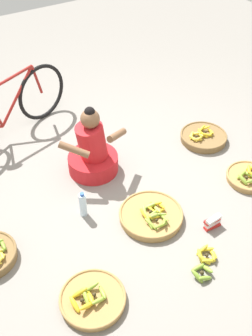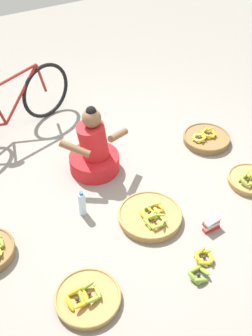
% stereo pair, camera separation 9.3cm
% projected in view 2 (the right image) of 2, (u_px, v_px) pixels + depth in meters
% --- Properties ---
extents(ground_plane, '(10.00, 10.00, 0.00)m').
position_uv_depth(ground_plane, '(116.00, 183.00, 4.13)').
color(ground_plane, gray).
extents(vendor_woman_front, '(0.75, 0.52, 0.77)m').
position_uv_depth(vendor_woman_front, '(94.00, 151.00, 4.12)').
color(vendor_woman_front, red).
rests_on(vendor_woman_front, ground).
extents(bicycle_leaning, '(1.63, 0.59, 0.73)m').
position_uv_depth(bicycle_leaning, '(10.00, 108.00, 4.52)').
color(bicycle_leaning, black).
rests_on(bicycle_leaning, ground).
extents(banana_basket_back_left, '(0.52, 0.52, 0.13)m').
position_uv_depth(banana_basket_back_left, '(88.00, 298.00, 3.10)').
color(banana_basket_back_left, '#A87F47').
rests_on(banana_basket_back_left, ground).
extents(banana_basket_front_right, '(0.60, 0.60, 0.15)m').
position_uv_depth(banana_basket_front_right, '(150.00, 216.00, 3.72)').
color(banana_basket_front_right, '#A87F47').
rests_on(banana_basket_front_right, ground).
extents(banana_basket_mid_right, '(0.46, 0.46, 0.14)m').
position_uv_depth(banana_basket_mid_right, '(251.00, 179.00, 4.10)').
color(banana_basket_mid_right, '#A87F47').
rests_on(banana_basket_mid_right, ground).
extents(banana_basket_front_center, '(0.53, 0.53, 0.15)m').
position_uv_depth(banana_basket_front_center, '(206.00, 138.00, 4.60)').
color(banana_basket_front_center, brown).
rests_on(banana_basket_front_center, ground).
extents(loose_bananas_near_vendor, '(0.34, 0.31, 0.09)m').
position_uv_depth(loose_bananas_near_vendor, '(202.00, 264.00, 3.34)').
color(loose_bananas_near_vendor, olive).
rests_on(loose_bananas_near_vendor, ground).
extents(water_bottle, '(0.07, 0.07, 0.28)m').
position_uv_depth(water_bottle, '(82.00, 204.00, 3.73)').
color(water_bottle, silver).
rests_on(water_bottle, ground).
extents(packet_carton_stack, '(0.17, 0.08, 0.12)m').
position_uv_depth(packet_carton_stack, '(212.00, 224.00, 3.63)').
color(packet_carton_stack, red).
rests_on(packet_carton_stack, ground).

